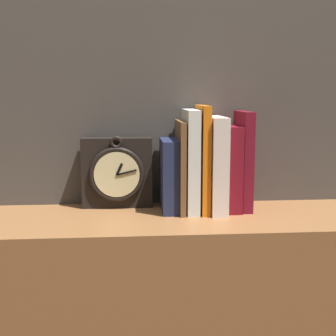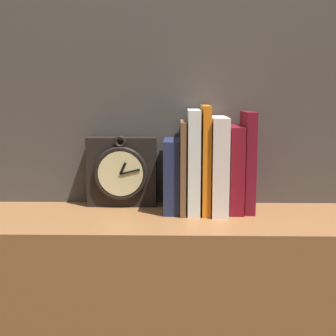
{
  "view_description": "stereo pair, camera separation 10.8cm",
  "coord_description": "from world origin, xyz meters",
  "px_view_note": "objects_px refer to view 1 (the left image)",
  "views": [
    {
      "loc": [
        -0.09,
        -1.06,
        1.16
      ],
      "look_at": [
        0.0,
        0.0,
        0.99
      ],
      "focal_mm": 50.0,
      "sensor_mm": 36.0,
      "label": 1
    },
    {
      "loc": [
        0.02,
        -1.07,
        1.16
      ],
      "look_at": [
        0.0,
        0.0,
        0.99
      ],
      "focal_mm": 50.0,
      "sensor_mm": 36.0,
      "label": 2
    }
  ],
  "objects_px": {
    "book_slot3_orange": "(202,158)",
    "book_slot2_white": "(191,160)",
    "book_slot1_brown": "(180,166)",
    "book_slot6_maroon": "(243,160)",
    "book_slot5_maroon": "(231,168)",
    "book_slot4_white": "(215,164)",
    "clock": "(117,173)",
    "book_slot0_navy": "(169,175)"
  },
  "relations": [
    {
      "from": "book_slot3_orange",
      "to": "book_slot2_white",
      "type": "bearing_deg",
      "value": 176.58
    },
    {
      "from": "book_slot1_brown",
      "to": "book_slot6_maroon",
      "type": "distance_m",
      "value": 0.16
    },
    {
      "from": "book_slot5_maroon",
      "to": "book_slot6_maroon",
      "type": "bearing_deg",
      "value": 6.16
    },
    {
      "from": "book_slot3_orange",
      "to": "book_slot1_brown",
      "type": "bearing_deg",
      "value": 179.46
    },
    {
      "from": "book_slot1_brown",
      "to": "book_slot4_white",
      "type": "bearing_deg",
      "value": -3.34
    },
    {
      "from": "clock",
      "to": "book_slot3_orange",
      "type": "distance_m",
      "value": 0.22
    },
    {
      "from": "book_slot0_navy",
      "to": "book_slot2_white",
      "type": "bearing_deg",
      "value": -4.71
    },
    {
      "from": "book_slot1_brown",
      "to": "book_slot6_maroon",
      "type": "height_order",
      "value": "book_slot6_maroon"
    },
    {
      "from": "book_slot6_maroon",
      "to": "clock",
      "type": "bearing_deg",
      "value": 173.45
    },
    {
      "from": "book_slot5_maroon",
      "to": "book_slot0_navy",
      "type": "bearing_deg",
      "value": -179.68
    },
    {
      "from": "book_slot2_white",
      "to": "book_slot5_maroon",
      "type": "relative_size",
      "value": 1.19
    },
    {
      "from": "book_slot3_orange",
      "to": "book_slot4_white",
      "type": "relative_size",
      "value": 1.12
    },
    {
      "from": "book_slot0_navy",
      "to": "book_slot1_brown",
      "type": "bearing_deg",
      "value": -11.68
    },
    {
      "from": "clock",
      "to": "book_slot4_white",
      "type": "height_order",
      "value": "book_slot4_white"
    },
    {
      "from": "book_slot1_brown",
      "to": "book_slot2_white",
      "type": "height_order",
      "value": "book_slot2_white"
    },
    {
      "from": "book_slot1_brown",
      "to": "book_slot5_maroon",
      "type": "relative_size",
      "value": 1.06
    },
    {
      "from": "book_slot1_brown",
      "to": "book_slot6_maroon",
      "type": "xyz_separation_m",
      "value": [
        0.16,
        0.01,
        0.01
      ]
    },
    {
      "from": "book_slot2_white",
      "to": "book_slot3_orange",
      "type": "distance_m",
      "value": 0.03
    },
    {
      "from": "clock",
      "to": "book_slot0_navy",
      "type": "distance_m",
      "value": 0.14
    },
    {
      "from": "book_slot2_white",
      "to": "book_slot6_maroon",
      "type": "bearing_deg",
      "value": 3.68
    },
    {
      "from": "book_slot5_maroon",
      "to": "book_slot1_brown",
      "type": "bearing_deg",
      "value": -177.13
    },
    {
      "from": "book_slot0_navy",
      "to": "book_slot2_white",
      "type": "height_order",
      "value": "book_slot2_white"
    },
    {
      "from": "clock",
      "to": "book_slot0_navy",
      "type": "height_order",
      "value": "clock"
    },
    {
      "from": "book_slot0_navy",
      "to": "book_slot6_maroon",
      "type": "height_order",
      "value": "book_slot6_maroon"
    },
    {
      "from": "book_slot3_orange",
      "to": "book_slot6_maroon",
      "type": "relative_size",
      "value": 1.06
    },
    {
      "from": "clock",
      "to": "book_slot5_maroon",
      "type": "height_order",
      "value": "book_slot5_maroon"
    },
    {
      "from": "book_slot4_white",
      "to": "book_slot2_white",
      "type": "bearing_deg",
      "value": 174.13
    },
    {
      "from": "book_slot1_brown",
      "to": "book_slot2_white",
      "type": "bearing_deg",
      "value": 2.72
    },
    {
      "from": "book_slot4_white",
      "to": "book_slot0_navy",
      "type": "bearing_deg",
      "value": 174.66
    },
    {
      "from": "clock",
      "to": "book_slot1_brown",
      "type": "xyz_separation_m",
      "value": [
        0.16,
        -0.05,
        0.02
      ]
    },
    {
      "from": "book_slot3_orange",
      "to": "book_slot0_navy",
      "type": "bearing_deg",
      "value": 175.75
    },
    {
      "from": "book_slot2_white",
      "to": "book_slot4_white",
      "type": "distance_m",
      "value": 0.06
    },
    {
      "from": "book_slot0_navy",
      "to": "book_slot1_brown",
      "type": "xyz_separation_m",
      "value": [
        0.03,
        -0.01,
        0.02
      ]
    },
    {
      "from": "book_slot5_maroon",
      "to": "book_slot6_maroon",
      "type": "xyz_separation_m",
      "value": [
        0.03,
        0.0,
        0.02
      ]
    },
    {
      "from": "book_slot3_orange",
      "to": "clock",
      "type": "bearing_deg",
      "value": 167.54
    },
    {
      "from": "book_slot6_maroon",
      "to": "book_slot3_orange",
      "type": "bearing_deg",
      "value": -174.36
    },
    {
      "from": "clock",
      "to": "book_slot6_maroon",
      "type": "xyz_separation_m",
      "value": [
        0.31,
        -0.04,
        0.03
      ]
    },
    {
      "from": "book_slot4_white",
      "to": "book_slot5_maroon",
      "type": "bearing_deg",
      "value": 15.57
    },
    {
      "from": "book_slot3_orange",
      "to": "book_slot6_maroon",
      "type": "distance_m",
      "value": 0.11
    },
    {
      "from": "book_slot1_brown",
      "to": "book_slot3_orange",
      "type": "bearing_deg",
      "value": -0.54
    },
    {
      "from": "clock",
      "to": "book_slot6_maroon",
      "type": "relative_size",
      "value": 0.75
    },
    {
      "from": "book_slot2_white",
      "to": "book_slot1_brown",
      "type": "bearing_deg",
      "value": -177.28
    }
  ]
}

